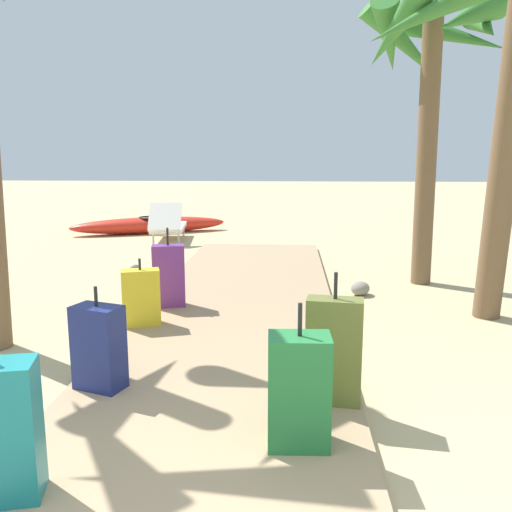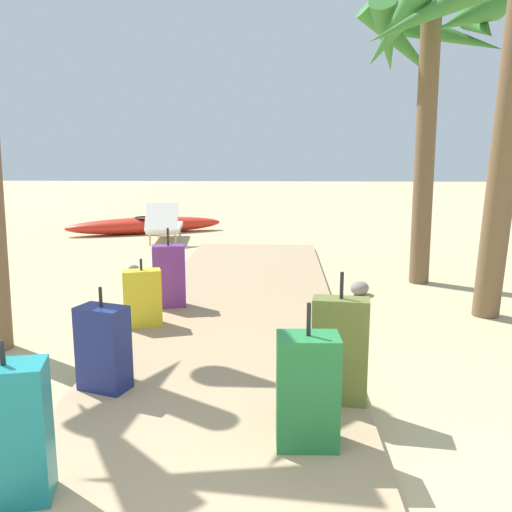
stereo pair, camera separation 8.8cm
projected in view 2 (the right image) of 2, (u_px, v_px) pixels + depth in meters
The scene contains 13 objects.
ground_plane at pixel (233, 337), 5.06m from camera, with size 60.00×60.00×0.00m, color tan.
boardwalk at pixel (240, 309), 5.84m from camera, with size 2.04×8.06×0.08m, color tan.
suitcase_teal at pixel (10, 434), 2.49m from camera, with size 0.40×0.30×0.79m.
suitcase_purple at pixel (169, 276), 5.73m from camera, with size 0.37×0.25×0.85m.
suitcase_olive at pixel (340, 351), 3.50m from camera, with size 0.38×0.22×0.88m.
suitcase_yellow at pixel (142, 298), 5.10m from camera, with size 0.39×0.28×0.65m.
suitcase_navy at pixel (103, 348), 3.70m from camera, with size 0.38×0.30×0.73m.
suitcase_green at pixel (307, 391), 2.98m from camera, with size 0.35×0.25×0.83m.
palm_tree_far_right at pixel (429, 50), 6.74m from camera, with size 2.11×2.27×3.78m.
lounge_chair at pixel (164, 225), 10.54m from camera, with size 0.77×1.60×0.79m.
kayak at pixel (146, 225), 11.68m from camera, with size 3.31×1.87×0.36m.
rock_right_mid at pixel (360, 288), 6.57m from camera, with size 0.27×0.22×0.17m, color gray.
rock_left_far at pixel (134, 269), 7.75m from camera, with size 0.16×0.14×0.13m, color slate.
Camera 2 is at (0.44, -1.59, 1.69)m, focal length 37.73 mm.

